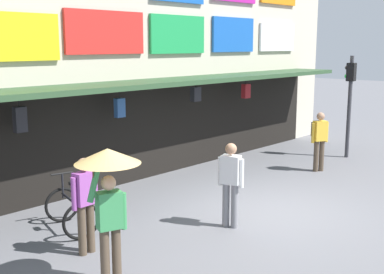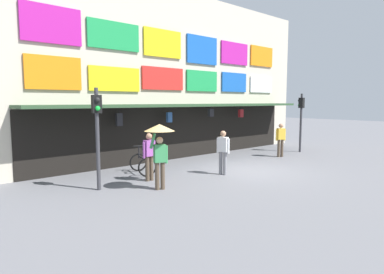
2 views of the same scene
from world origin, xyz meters
name	(u,v)px [view 1 (image 1 of 2)]	position (x,y,z in m)	size (l,w,h in m)	color
ground_plane	(270,211)	(0.00, 0.00, 0.00)	(80.00, 80.00, 0.00)	slate
shopfront	(129,28)	(0.00, 4.57, 3.96)	(18.00, 2.60, 8.00)	beige
traffic_light_far	(350,90)	(6.01, 1.13, 2.14)	(0.31, 0.34, 3.20)	#38383D
bicycle_parked	(71,211)	(-3.57, 2.18, 0.39)	(1.00, 1.31, 1.05)	black
pedestrian_in_yellow	(231,178)	(-1.33, 0.05, 0.98)	(0.43, 0.51, 1.68)	gray
pedestrian_in_green	(85,200)	(-4.01, 1.07, 0.95)	(0.53, 0.24, 1.68)	brown
pedestrian_with_umbrella	(108,178)	(-4.43, -0.12, 1.64)	(0.96, 0.96, 2.08)	brown
pedestrian_in_blue	(319,137)	(3.80, 0.94, 0.98)	(0.48, 0.46, 1.68)	brown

